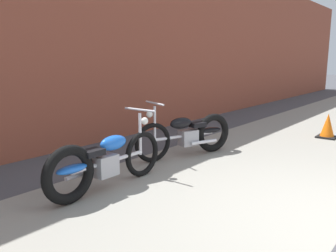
% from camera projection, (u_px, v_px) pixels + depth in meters
% --- Properties ---
extents(sidewalk_slab, '(36.00, 3.50, 0.01)m').
position_uv_depth(sidewalk_slab, '(206.00, 188.00, 4.70)').
color(sidewalk_slab, gray).
rests_on(sidewalk_slab, ground).
extents(brick_building_wall, '(36.00, 0.50, 4.53)m').
position_uv_depth(brick_building_wall, '(51.00, 30.00, 6.40)').
color(brick_building_wall, brown).
rests_on(brick_building_wall, ground).
extents(motorcycle_blue, '(2.01, 0.58, 1.03)m').
position_uv_depth(motorcycle_blue, '(100.00, 163.00, 4.50)').
color(motorcycle_blue, black).
rests_on(motorcycle_blue, ground).
extents(motorcycle_black, '(1.93, 0.88, 1.03)m').
position_uv_depth(motorcycle_black, '(192.00, 134.00, 6.24)').
color(motorcycle_black, black).
rests_on(motorcycle_black, ground).
extents(traffic_cone, '(0.40, 0.40, 0.55)m').
position_uv_depth(traffic_cone, '(328.00, 127.00, 7.68)').
color(traffic_cone, orange).
rests_on(traffic_cone, ground).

